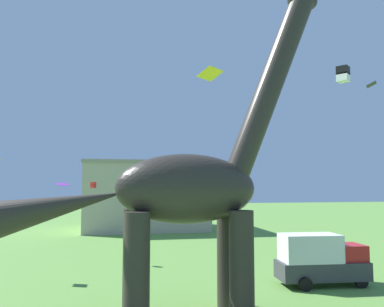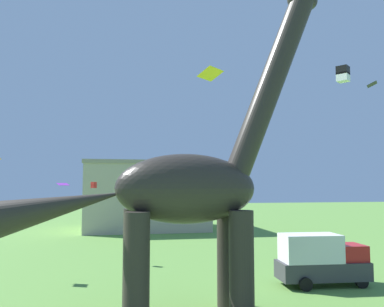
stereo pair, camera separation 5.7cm
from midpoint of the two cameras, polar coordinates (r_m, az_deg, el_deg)
dinosaur_sculpture at (r=19.00m, az=-1.17°, el=-5.22°), size 16.15×3.42×16.89m
parked_box_truck at (r=26.44m, az=18.38°, el=-14.56°), size 5.73×2.48×3.20m
kite_mid_center at (r=33.97m, az=-14.46°, el=-4.53°), size 0.52×0.52×0.52m
kite_high_left at (r=28.40m, az=-18.66°, el=-4.33°), size 0.94×0.87×0.17m
kite_apex at (r=17.95m, az=21.37°, el=10.88°), size 0.64×0.64×0.65m
kite_near_high at (r=20.51m, az=-7.51°, el=-7.23°), size 1.18×0.90×1.43m
kite_drifting at (r=33.68m, az=24.98°, el=9.23°), size 1.18×1.21×0.32m
kite_mid_right at (r=26.06m, az=2.65°, el=11.70°), size 1.93×1.87×0.53m
background_building_block at (r=56.91m, az=-6.92°, el=-6.16°), size 17.27×12.63×9.65m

